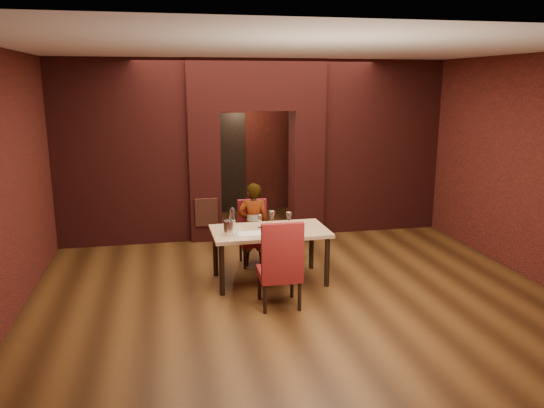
{
  "coord_description": "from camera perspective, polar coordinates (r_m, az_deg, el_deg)",
  "views": [
    {
      "loc": [
        -1.68,
        -7.43,
        2.79
      ],
      "look_at": [
        -0.12,
        0.0,
        1.05
      ],
      "focal_mm": 35.0,
      "sensor_mm": 36.0,
      "label": 1
    }
  ],
  "objects": [
    {
      "name": "floor",
      "position": [
        8.11,
        0.85,
        -7.18
      ],
      "size": [
        8.0,
        8.0,
        0.0
      ],
      "primitive_type": "plane",
      "color": "#4C2C13",
      "rests_on": "ground"
    },
    {
      "name": "ceiling",
      "position": [
        7.63,
        0.93,
        16.02
      ],
      "size": [
        7.0,
        8.0,
        0.04
      ],
      "primitive_type": "cube",
      "color": "silver",
      "rests_on": "ground"
    },
    {
      "name": "wall_back",
      "position": [
        11.61,
        -3.49,
        7.04
      ],
      "size": [
        7.0,
        0.04,
        3.2
      ],
      "primitive_type": "cube",
      "color": "maroon",
      "rests_on": "ground"
    },
    {
      "name": "wall_front",
      "position": [
        4.0,
        13.63,
        -4.77
      ],
      "size": [
        7.0,
        0.04,
        3.2
      ],
      "primitive_type": "cube",
      "color": "maroon",
      "rests_on": "ground"
    },
    {
      "name": "wall_left",
      "position": [
        7.74,
        -25.32,
        2.85
      ],
      "size": [
        0.04,
        8.0,
        3.2
      ],
      "primitive_type": "cube",
      "color": "maroon",
      "rests_on": "ground"
    },
    {
      "name": "wall_right",
      "position": [
        9.14,
        22.9,
        4.44
      ],
      "size": [
        0.04,
        8.0,
        3.2
      ],
      "primitive_type": "cube",
      "color": "maroon",
      "rests_on": "ground"
    },
    {
      "name": "pillar_left",
      "position": [
        9.6,
        -7.32,
        3.0
      ],
      "size": [
        0.55,
        0.55,
        2.3
      ],
      "primitive_type": "cube",
      "color": "maroon",
      "rests_on": "ground"
    },
    {
      "name": "pillar_right",
      "position": [
        9.93,
        3.69,
        3.4
      ],
      "size": [
        0.55,
        0.55,
        2.3
      ],
      "primitive_type": "cube",
      "color": "maroon",
      "rests_on": "ground"
    },
    {
      "name": "lintel",
      "position": [
        9.58,
        -1.79,
        12.7
      ],
      "size": [
        2.45,
        0.55,
        0.9
      ],
      "primitive_type": "cube",
      "color": "maroon",
      "rests_on": "ground"
    },
    {
      "name": "wing_wall_left",
      "position": [
        9.53,
        -15.93,
        5.27
      ],
      "size": [
        2.28,
        0.35,
        3.2
      ],
      "primitive_type": "cube",
      "color": "maroon",
      "rests_on": "ground"
    },
    {
      "name": "wing_wall_right",
      "position": [
        10.33,
        11.35,
        6.07
      ],
      "size": [
        2.28,
        0.35,
        3.2
      ],
      "primitive_type": "cube",
      "color": "maroon",
      "rests_on": "ground"
    },
    {
      "name": "vent_panel",
      "position": [
        9.43,
        -7.07,
        -0.9
      ],
      "size": [
        0.4,
        0.03,
        0.5
      ],
      "primitive_type": "cube",
      "color": "#9A432C",
      "rests_on": "ground"
    },
    {
      "name": "rear_door",
      "position": [
        11.57,
        -5.38,
        4.24
      ],
      "size": [
        0.9,
        0.08,
        2.1
      ],
      "primitive_type": "cube",
      "color": "black",
      "rests_on": "ground"
    },
    {
      "name": "rear_door_frame",
      "position": [
        11.53,
        -5.35,
        4.21
      ],
      "size": [
        1.02,
        0.04,
        2.22
      ],
      "primitive_type": "cube",
      "color": "black",
      "rests_on": "ground"
    },
    {
      "name": "dining_table",
      "position": [
        7.6,
        -0.25,
        -5.54
      ],
      "size": [
        1.64,
        0.94,
        0.76
      ],
      "primitive_type": "cube",
      "rotation": [
        0.0,
        0.0,
        0.01
      ],
      "color": "tan",
      "rests_on": "ground"
    },
    {
      "name": "chair_far",
      "position": [
        8.25,
        -1.9,
        -3.17
      ],
      "size": [
        0.46,
        0.46,
        1.0
      ],
      "primitive_type": "cube",
      "rotation": [
        0.0,
        0.0,
        0.01
      ],
      "color": "maroon",
      "rests_on": "ground"
    },
    {
      "name": "chair_near",
      "position": [
        6.72,
        0.76,
        -6.33
      ],
      "size": [
        0.53,
        0.53,
        1.15
      ],
      "primitive_type": "cube",
      "rotation": [
        0.0,
        0.0,
        3.12
      ],
      "color": "maroon",
      "rests_on": "ground"
    },
    {
      "name": "person_seated",
      "position": [
        8.17,
        -2.04,
        -2.23
      ],
      "size": [
        0.5,
        0.35,
        1.31
      ],
      "primitive_type": "imported",
      "rotation": [
        0.0,
        0.0,
        3.07
      ],
      "color": "beige",
      "rests_on": "ground"
    },
    {
      "name": "wine_glass_a",
      "position": [
        7.56,
        -1.3,
        -1.87
      ],
      "size": [
        0.08,
        0.08,
        0.19
      ],
      "primitive_type": null,
      "color": "white",
      "rests_on": "dining_table"
    },
    {
      "name": "wine_glass_b",
      "position": [
        7.6,
        -0.01,
        -1.62
      ],
      "size": [
        0.09,
        0.09,
        0.23
      ],
      "primitive_type": null,
      "color": "white",
      "rests_on": "dining_table"
    },
    {
      "name": "wine_glass_c",
      "position": [
        7.56,
        1.83,
        -1.73
      ],
      "size": [
        0.09,
        0.09,
        0.22
      ],
      "primitive_type": null,
      "color": "white",
      "rests_on": "dining_table"
    },
    {
      "name": "tasting_sheet",
      "position": [
        7.29,
        -2.41,
        -3.19
      ],
      "size": [
        0.34,
        0.26,
        0.0
      ],
      "primitive_type": "cube",
      "rotation": [
        0.0,
        0.0,
        -0.05
      ],
      "color": "silver",
      "rests_on": "dining_table"
    },
    {
      "name": "wine_bucket",
      "position": [
        7.22,
        -4.59,
        -2.56
      ],
      "size": [
        0.16,
        0.16,
        0.2
      ],
      "primitive_type": "cylinder",
      "color": "silver",
      "rests_on": "dining_table"
    },
    {
      "name": "water_bottle",
      "position": [
        7.38,
        -4.3,
        -1.68
      ],
      "size": [
        0.08,
        0.08,
        0.33
      ],
      "primitive_type": "cylinder",
      "color": "white",
      "rests_on": "dining_table"
    },
    {
      "name": "potted_plant",
      "position": [
        8.66,
        2.76,
        -4.57
      ],
      "size": [
        0.44,
        0.43,
        0.37
      ],
      "primitive_type": "imported",
      "rotation": [
        0.0,
        0.0,
        0.57
      ],
      "color": "#235A1F",
      "rests_on": "ground"
    }
  ]
}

